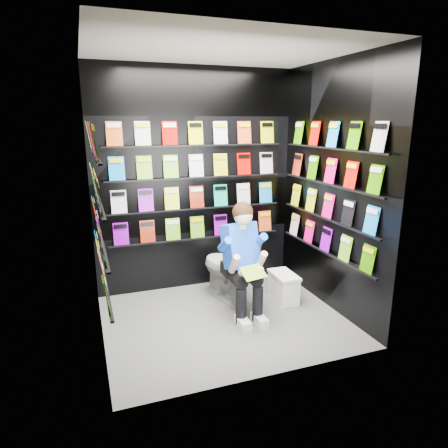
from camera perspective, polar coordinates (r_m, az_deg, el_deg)
name	(u,v)px	position (r m, az deg, el deg)	size (l,w,h in m)	color
floor	(224,320)	(4.24, 0.07, -13.52)	(2.40, 2.40, 0.00)	slate
ceiling	(225,49)	(3.79, 0.08, 23.74)	(2.40, 2.40, 0.00)	white
wall_back	(196,181)	(4.75, -4.05, 6.09)	(2.40, 0.04, 2.60)	black
wall_front	(271,219)	(2.91, 6.79, 0.66)	(2.40, 0.04, 2.60)	black
wall_left	(92,204)	(3.59, -18.28, 2.67)	(0.04, 2.00, 2.60)	black
wall_right	(332,189)	(4.36, 15.15, 4.87)	(0.04, 2.00, 2.60)	black
comics_back	(196,181)	(4.72, -3.95, 6.10)	(2.10, 0.06, 1.37)	#F20500
comics_left	(96,204)	(3.59, -17.81, 2.78)	(0.06, 1.70, 1.37)	#F20500
comics_right	(329,189)	(4.34, 14.82, 4.92)	(0.06, 1.70, 1.37)	#F20500
toilet	(227,268)	(4.58, 0.43, -6.26)	(0.42, 0.75, 0.73)	white
longbox	(283,288)	(4.65, 8.49, -9.05)	(0.22, 0.39, 0.29)	white
longbox_lid	(284,275)	(4.58, 8.57, -7.19)	(0.24, 0.41, 0.03)	white
reader	(240,246)	(4.12, 2.27, -3.21)	(0.47, 0.69, 1.27)	blue
held_comic	(253,272)	(3.87, 4.20, -6.90)	(0.24, 0.01, 0.17)	green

